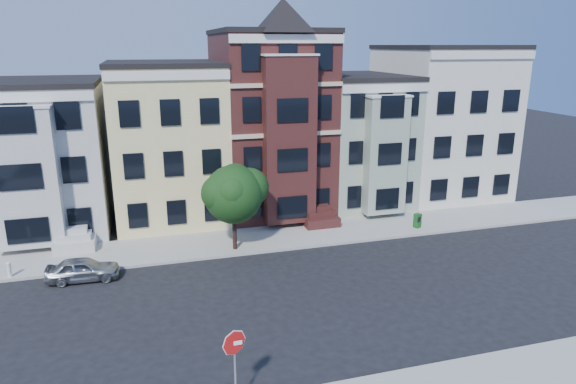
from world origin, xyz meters
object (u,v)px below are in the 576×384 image
object	(u,v)px
street_tree	(234,198)
stop_sign	(235,364)
fire_hydrant	(9,271)
parked_car	(83,269)
newspaper_box	(417,221)

from	to	relation	value
street_tree	stop_sign	distance (m)	13.39
fire_hydrant	street_tree	bearing A→B (deg)	2.47
parked_car	stop_sign	xyz separation A→B (m)	(5.55, -11.50, 1.11)
newspaper_box	fire_hydrant	xyz separation A→B (m)	(-23.22, -0.77, -0.13)
parked_car	stop_sign	size ratio (longest dim) A/B	1.12
fire_hydrant	stop_sign	bearing A→B (deg)	-54.21
street_tree	stop_sign	xyz separation A→B (m)	(-2.39, -13.09, -1.44)
stop_sign	newspaper_box	bearing A→B (deg)	42.45
newspaper_box	stop_sign	bearing A→B (deg)	-161.46
street_tree	fire_hydrant	bearing A→B (deg)	-177.53
street_tree	newspaper_box	world-z (taller)	street_tree
parked_car	fire_hydrant	world-z (taller)	parked_car
street_tree	newspaper_box	xyz separation A→B (m)	(11.75, 0.27, -2.55)
newspaper_box	fire_hydrant	size ratio (longest dim) A/B	1.42
fire_hydrant	stop_sign	xyz separation A→B (m)	(9.08, -12.60, 1.24)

